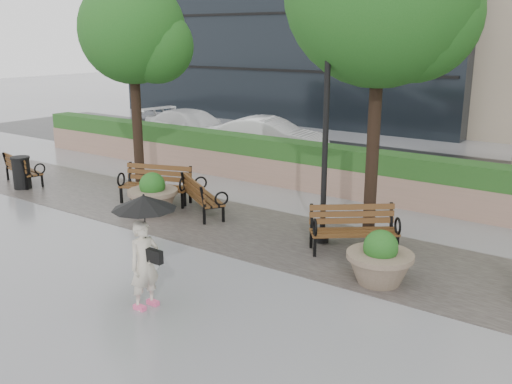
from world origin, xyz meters
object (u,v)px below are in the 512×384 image
Objects in this scene: lamppost at (325,151)px; bench_3 at (353,239)px; planter_left at (153,197)px; bench_0 at (24,175)px; trash_bin at (22,174)px; bench_1 at (156,193)px; bench_2 at (203,204)px; car_right at (269,137)px; planter_right at (380,263)px; car_left at (193,128)px; pedestrian at (145,241)px.

bench_3 is at bearing -8.07° from lamppost.
planter_left is at bearing 146.75° from bench_3.
trash_bin is (0.45, -0.35, 0.19)m from bench_0.
bench_1 is 1.10× the size of bench_2.
lamppost is at bearing 7.81° from planter_left.
lamppost reaches higher than bench_2.
lamppost is (5.09, -0.04, 1.72)m from bench_1.
car_right is (3.30, 8.00, 0.27)m from trash_bin.
planter_left is at bearing -172.19° from lamppost.
planter_right is (11.71, -0.48, 0.13)m from bench_0.
bench_0 is at bearing 142.32° from car_right.
planter_left is at bearing -68.33° from bench_1.
car_left is at bearing 93.03° from trash_bin.
planter_right is 0.26× the size of lamppost.
lamppost is 0.92× the size of car_left.
bench_3 is 1.51× the size of planter_right.
bench_1 is 1.09× the size of bench_3.
pedestrian is (3.67, -3.74, 0.75)m from planter_left.
pedestrian is (-2.73, -3.09, 0.76)m from planter_right.
pedestrian is at bearing -45.56° from planter_left.
planter_right is at bearing -169.98° from bench_0.
pedestrian is at bearing -166.56° from car_right.
bench_0 is 0.35× the size of car_left.
car_right is at bearing 34.61° from pedestrian.
lamppost is (-0.79, 0.11, 1.74)m from bench_3.
trash_bin is at bearing -173.94° from planter_left.
pedestrian reaches higher than car_left.
bench_3 is at bearing -20.63° from bench_1.
bench_0 is at bearing 38.82° from bench_2.
bench_0 is 1.44× the size of planter_right.
planter_right is at bearing -0.68° from trash_bin.
bench_2 reaches higher than bench_0.
car_right is at bearing -103.73° from bench_0.
lamppost is 1.04× the size of car_right.
planter_right reaches higher than bench_2.
pedestrian is at bearing -101.07° from lamppost.
planter_left is at bearing -179.73° from car_right.
bench_1 is 1.59× the size of planter_left.
car_right is 12.39m from pedestrian.
pedestrian is (8.96, -11.22, 0.45)m from car_left.
car_right reaches higher than bench_1.
lamppost is (3.44, -0.05, 1.75)m from bench_2.
car_right is at bearing -82.14° from car_left.
car_right is (-6.88, 6.97, 0.44)m from bench_3.
bench_2 is 0.99× the size of bench_3.
pedestrian is at bearing -149.90° from bench_3.
bench_1 is 0.40× the size of car_left.
planter_left is (5.32, 0.17, 0.15)m from bench_0.
trash_bin is (-10.18, -1.02, 0.17)m from bench_3.
planter_left is at bearing 63.06° from bench_2.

